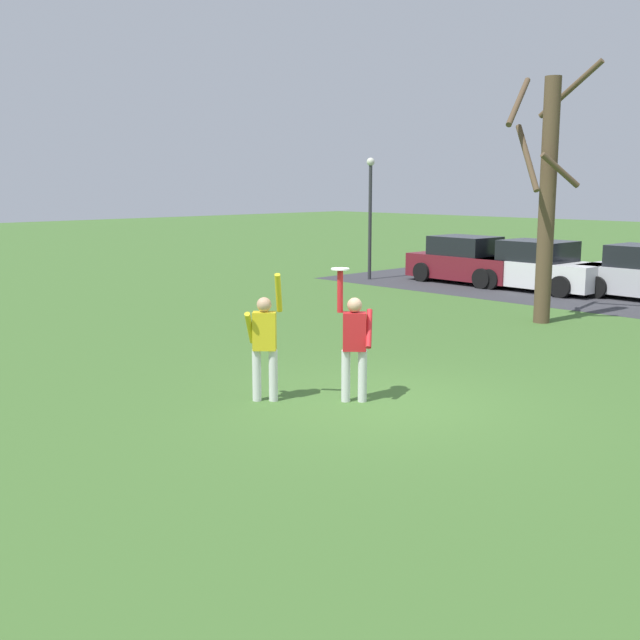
% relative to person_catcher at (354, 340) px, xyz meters
% --- Properties ---
extents(ground_plane, '(120.00, 120.00, 0.00)m').
position_rel_person_catcher_xyz_m(ground_plane, '(0.40, 0.23, -0.98)').
color(ground_plane, '#426B2D').
extents(person_catcher, '(0.55, 0.56, 2.08)m').
position_rel_person_catcher_xyz_m(person_catcher, '(0.00, 0.00, 0.00)').
color(person_catcher, silver).
rests_on(person_catcher, ground_plane).
extents(person_defender, '(0.65, 0.66, 2.05)m').
position_rel_person_catcher_xyz_m(person_defender, '(-1.00, -0.97, -0.00)').
color(person_defender, silver).
rests_on(person_defender, ground_plane).
extents(frisbee_disc, '(0.28, 0.28, 0.02)m').
position_rel_person_catcher_xyz_m(frisbee_disc, '(-0.16, -0.16, 1.11)').
color(frisbee_disc, white).
rests_on(frisbee_disc, person_catcher).
extents(parked_car_maroon, '(4.16, 2.15, 1.59)m').
position_rel_person_catcher_xyz_m(parked_car_maroon, '(-7.52, 13.60, -0.25)').
color(parked_car_maroon, maroon).
rests_on(parked_car_maroon, ground_plane).
extents(parked_car_white, '(4.16, 2.15, 1.59)m').
position_rel_person_catcher_xyz_m(parked_car_white, '(-4.70, 13.56, -0.25)').
color(parked_car_white, white).
rests_on(parked_car_white, ground_plane).
extents(bare_tree_tall, '(1.92, 1.93, 6.25)m').
position_rel_person_catcher_xyz_m(bare_tree_tall, '(-1.66, 8.44, 2.18)').
color(bare_tree_tall, brown).
rests_on(bare_tree_tall, ground_plane).
extents(lamppost_by_lot, '(0.28, 0.28, 4.26)m').
position_rel_person_catcher_xyz_m(lamppost_by_lot, '(-10.46, 11.86, 1.60)').
color(lamppost_by_lot, '#2D2D33').
rests_on(lamppost_by_lot, ground_plane).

